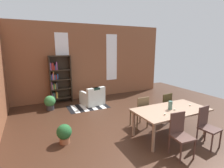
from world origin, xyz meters
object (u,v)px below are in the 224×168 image
at_px(bookshelf_tall, 59,79).
at_px(dining_chair_near_left, 180,133).
at_px(potted_plant_by_shelf, 64,133).
at_px(potted_plant_corner, 50,102).
at_px(vase_on_table, 170,105).
at_px(dining_chair_far_left, 141,111).
at_px(dining_chair_near_right, 207,125).
at_px(dining_table, 171,112).
at_px(armchair_white, 93,98).
at_px(dining_chair_far_right, 164,106).

bearing_deg(bookshelf_tall, dining_chair_near_left, -70.85).
bearing_deg(potted_plant_by_shelf, potted_plant_corner, 90.77).
distance_m(vase_on_table, dining_chair_far_left, 0.90).
xyz_separation_m(dining_chair_near_left, potted_plant_corner, (-2.22, 4.18, -0.21)).
bearing_deg(bookshelf_tall, vase_on_table, -63.35).
relative_size(dining_chair_near_right, dining_chair_far_left, 1.00).
height_order(vase_on_table, potted_plant_by_shelf, vase_on_table).
distance_m(dining_table, dining_chair_far_left, 0.87).
bearing_deg(potted_plant_by_shelf, armchair_white, 56.96).
relative_size(dining_chair_near_left, dining_chair_far_right, 1.00).
bearing_deg(dining_chair_far_right, potted_plant_by_shelf, 177.89).
bearing_deg(potted_plant_corner, potted_plant_by_shelf, -89.23).
height_order(dining_chair_far_right, dining_chair_far_left, same).
height_order(dining_chair_near_right, dining_chair_far_left, same).
bearing_deg(potted_plant_corner, dining_chair_near_left, -62.02).
relative_size(dining_chair_near_left, potted_plant_corner, 1.73).
distance_m(dining_chair_near_right, bookshelf_tall, 5.62).
relative_size(dining_chair_far_left, potted_plant_corner, 1.73).
bearing_deg(potted_plant_corner, dining_table, -52.36).
bearing_deg(potted_plant_corner, dining_chair_far_left, -50.79).
bearing_deg(dining_chair_far_right, armchair_white, 118.20).
height_order(dining_table, dining_chair_far_right, dining_chair_far_right).
xyz_separation_m(vase_on_table, armchair_white, (-0.93, 3.38, -0.58)).
bearing_deg(dining_chair_far_left, dining_table, -58.80).
bearing_deg(dining_chair_near_left, vase_on_table, 61.43).
distance_m(dining_chair_near_left, dining_chair_far_left, 1.46).
bearing_deg(vase_on_table, armchair_white, 105.40).
distance_m(dining_chair_far_right, bookshelf_tall, 4.39).
height_order(dining_chair_far_left, bookshelf_tall, bookshelf_tall).
bearing_deg(potted_plant_corner, bookshelf_tall, 57.53).
distance_m(dining_chair_near_right, potted_plant_corner, 5.20).
bearing_deg(dining_chair_far_left, potted_plant_corner, 129.21).
bearing_deg(bookshelf_tall, potted_plant_corner, -122.47).
bearing_deg(vase_on_table, bookshelf_tall, 116.65).
bearing_deg(dining_chair_far_left, dining_chair_near_left, -89.78).
bearing_deg(potted_plant_by_shelf, vase_on_table, -18.13).
xyz_separation_m(dining_table, dining_chair_near_right, (0.44, -0.73, -0.16)).
relative_size(dining_table, bookshelf_tall, 0.99).
xyz_separation_m(dining_chair_far_right, armchair_white, (-1.42, 2.65, -0.23)).
relative_size(dining_chair_near_right, dining_chair_near_left, 1.00).
bearing_deg(potted_plant_by_shelf, dining_chair_near_left, -35.85).
bearing_deg(bookshelf_tall, potted_plant_by_shelf, -97.78).
bearing_deg(dining_chair_far_right, dining_table, -121.62).
height_order(dining_chair_far_right, bookshelf_tall, bookshelf_tall).
xyz_separation_m(vase_on_table, dining_chair_far_right, (0.49, 0.73, -0.34)).
relative_size(bookshelf_tall, potted_plant_corner, 3.63).
distance_m(bookshelf_tall, potted_plant_corner, 1.17).
bearing_deg(dining_chair_near_left, dining_chair_near_right, -0.00).
bearing_deg(armchair_white, bookshelf_tall, 144.71).
relative_size(dining_chair_far_right, armchair_white, 1.01).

